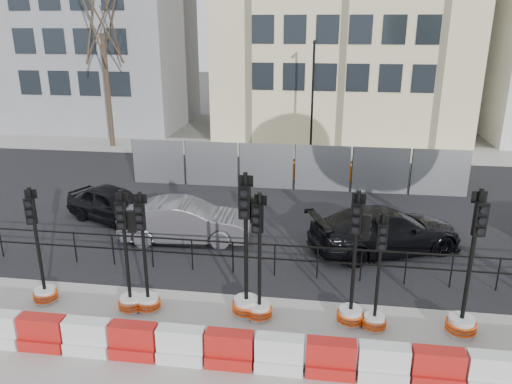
# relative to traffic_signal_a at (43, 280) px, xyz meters

# --- Properties ---
(ground) EXTENTS (120.00, 120.00, 0.00)m
(ground) POSITION_rel_traffic_signal_a_xyz_m (5.73, 1.01, -0.65)
(ground) COLOR #51514C
(ground) RESTS_ON ground
(sidewalk_near) EXTENTS (40.00, 6.00, 0.02)m
(sidewalk_near) POSITION_rel_traffic_signal_a_xyz_m (5.73, -1.99, -0.64)
(sidewalk_near) COLOR gray
(sidewalk_near) RESTS_ON ground
(road) EXTENTS (40.00, 14.00, 0.03)m
(road) POSITION_rel_traffic_signal_a_xyz_m (5.73, 8.01, -0.63)
(road) COLOR black
(road) RESTS_ON ground
(sidewalk_far) EXTENTS (40.00, 4.00, 0.02)m
(sidewalk_far) POSITION_rel_traffic_signal_a_xyz_m (5.73, 17.01, -0.64)
(sidewalk_far) COLOR gray
(sidewalk_far) RESTS_ON ground
(building_grey) EXTENTS (11.00, 9.06, 14.00)m
(building_grey) POSITION_rel_traffic_signal_a_xyz_m (-8.27, 22.99, 6.35)
(building_grey) COLOR gray
(building_grey) RESTS_ON ground
(kerb_railing) EXTENTS (18.00, 0.04, 1.00)m
(kerb_railing) POSITION_rel_traffic_signal_a_xyz_m (5.73, 2.21, 0.04)
(kerb_railing) COLOR black
(kerb_railing) RESTS_ON ground
(heras_fencing) EXTENTS (14.33, 1.72, 2.00)m
(heras_fencing) POSITION_rel_traffic_signal_a_xyz_m (6.30, 10.87, 0.01)
(heras_fencing) COLOR #909498
(heras_fencing) RESTS_ON ground
(lamp_post_far) EXTENTS (0.12, 0.56, 6.00)m
(lamp_post_far) POSITION_rel_traffic_signal_a_xyz_m (6.23, 15.99, 2.57)
(lamp_post_far) COLOR black
(lamp_post_far) RESTS_ON ground
(tree_bare_far) EXTENTS (2.00, 2.00, 9.00)m
(tree_bare_far) POSITION_rel_traffic_signal_a_xyz_m (-5.27, 16.51, 6.01)
(tree_bare_far) COLOR #473828
(tree_bare_far) RESTS_ON ground
(barrier_row) EXTENTS (14.65, 0.50, 0.80)m
(barrier_row) POSITION_rel_traffic_signal_a_xyz_m (5.73, -1.79, -0.28)
(barrier_row) COLOR #AB230D
(barrier_row) RESTS_ON ground
(traffic_signal_a) EXTENTS (0.62, 0.62, 3.14)m
(traffic_signal_a) POSITION_rel_traffic_signal_a_xyz_m (0.00, 0.00, 0.00)
(traffic_signal_a) COLOR beige
(traffic_signal_a) RESTS_ON ground
(traffic_signal_b) EXTENTS (0.63, 0.63, 3.20)m
(traffic_signal_b) POSITION_rel_traffic_signal_a_xyz_m (2.35, -0.08, 0.11)
(traffic_signal_b) COLOR beige
(traffic_signal_b) RESTS_ON ground
(traffic_signal_c) EXTENTS (0.62, 0.62, 3.16)m
(traffic_signal_c) POSITION_rel_traffic_signal_a_xyz_m (2.77, -0.00, 0.00)
(traffic_signal_c) COLOR beige
(traffic_signal_c) RESTS_ON ground
(traffic_signal_d) EXTENTS (0.73, 0.73, 3.68)m
(traffic_signal_d) POSITION_rel_traffic_signal_a_xyz_m (5.25, 0.16, 0.23)
(traffic_signal_d) COLOR beige
(traffic_signal_d) RESTS_ON ground
(traffic_signal_e) EXTENTS (0.64, 0.64, 3.27)m
(traffic_signal_e) POSITION_rel_traffic_signal_a_xyz_m (5.58, 0.03, 0.03)
(traffic_signal_e) COLOR beige
(traffic_signal_e) RESTS_ON ground
(traffic_signal_f) EXTENTS (0.67, 0.67, 3.38)m
(traffic_signal_f) POSITION_rel_traffic_signal_a_xyz_m (7.79, 0.11, 0.16)
(traffic_signal_f) COLOR beige
(traffic_signal_f) RESTS_ON ground
(traffic_signal_g) EXTENTS (0.58, 0.58, 2.96)m
(traffic_signal_g) POSITION_rel_traffic_signal_a_xyz_m (8.33, -0.04, -0.04)
(traffic_signal_g) COLOR beige
(traffic_signal_g) RESTS_ON ground
(traffic_signal_h) EXTENTS (0.71, 0.71, 3.58)m
(traffic_signal_h) POSITION_rel_traffic_signal_a_xyz_m (10.31, 0.04, 0.09)
(traffic_signal_h) COLOR beige
(traffic_signal_h) RESTS_ON ground
(car_a) EXTENTS (4.49, 5.03, 1.31)m
(car_a) POSITION_rel_traffic_signal_a_xyz_m (-0.43, 5.49, 0.01)
(car_a) COLOR black
(car_a) RESTS_ON ground
(car_b) EXTENTS (2.31, 4.50, 1.38)m
(car_b) POSITION_rel_traffic_signal_a_xyz_m (2.56, 4.25, 0.04)
(car_b) COLOR #4E4E53
(car_b) RESTS_ON ground
(car_c) EXTENTS (5.44, 6.28, 1.41)m
(car_c) POSITION_rel_traffic_signal_a_xyz_m (8.99, 4.36, 0.06)
(car_c) COLOR black
(car_c) RESTS_ON ground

